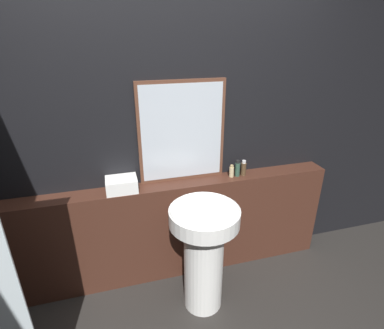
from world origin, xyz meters
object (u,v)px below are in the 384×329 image
pedestal_sink (204,249)px  conditioner_bottle (237,169)px  lotion_bottle (243,168)px  mirror (182,132)px  towel_stack (122,185)px  shampoo_bottle (232,171)px

pedestal_sink → conditioner_bottle: bearing=44.5°
conditioner_bottle → lotion_bottle: (0.06, 0.00, -0.00)m
pedestal_sink → mirror: mirror is taller
towel_stack → shampoo_bottle: 0.91m
shampoo_bottle → lotion_bottle: (0.11, -0.00, 0.01)m
pedestal_sink → lotion_bottle: size_ratio=6.51×
mirror → lotion_bottle: size_ratio=5.92×
shampoo_bottle → towel_stack: bearing=-180.0°
pedestal_sink → towel_stack: size_ratio=3.77×
mirror → conditioner_bottle: 0.57m
pedestal_sink → mirror: (-0.03, 0.49, 0.75)m
towel_stack → shampoo_bottle: size_ratio=2.23×
conditioner_bottle → lotion_bottle: 0.06m
towel_stack → mirror: bearing=8.6°
mirror → towel_stack: (-0.50, -0.08, -0.35)m
mirror → shampoo_bottle: mirror is taller
towel_stack → shampoo_bottle: bearing=0.0°
towel_stack → conditioner_bottle: bearing=0.0°
pedestal_sink → conditioner_bottle: size_ratio=6.19×
pedestal_sink → lotion_bottle: lotion_bottle is taller
mirror → conditioner_bottle: bearing=-9.3°
lotion_bottle → shampoo_bottle: bearing=180.0°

